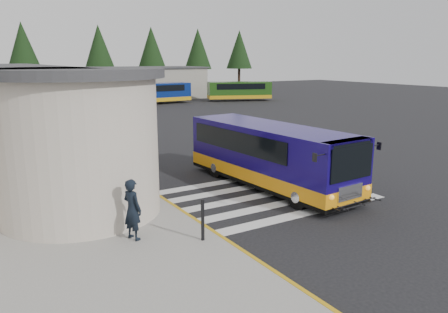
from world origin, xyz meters
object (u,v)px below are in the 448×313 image
pedestrian_b (123,192)px  far_bus_a (157,92)px  pedestrian_a (132,209)px  bollard (203,220)px  far_bus_b (239,90)px  transit_bus (270,158)px

pedestrian_b → far_bus_a: far_bus_a is taller
pedestrian_a → bollard: bearing=-145.0°
bollard → far_bus_b: (25.27, 36.39, 0.58)m
bollard → far_bus_a: 41.11m
far_bus_b → pedestrian_b: bearing=162.2°
bollard → far_bus_a: (14.84, 38.33, 0.58)m
transit_bus → far_bus_b: transit_bus is taller
pedestrian_a → far_bus_a: far_bus_a is taller
bollard → far_bus_b: far_bus_b is taller
pedestrian_b → far_bus_b: size_ratio=0.23×
pedestrian_b → far_bus_a: bearing=133.6°
transit_bus → pedestrian_b: 6.74m
transit_bus → pedestrian_a: (-6.93, -2.64, -0.18)m
pedestrian_a → far_bus_b: (26.93, 35.26, 0.29)m
pedestrian_b → bollard: bearing=5.1°
pedestrian_b → far_bus_b: 42.93m
bollard → far_bus_b: 44.30m
pedestrian_a → far_bus_b: size_ratio=0.22×
far_bus_a → far_bus_b: 10.60m
transit_bus → pedestrian_b: bearing=-174.5°
transit_bus → far_bus_a: transit_bus is taller
pedestrian_a → far_bus_b: bearing=-58.3°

